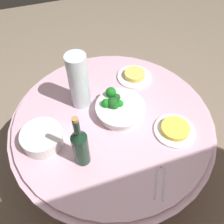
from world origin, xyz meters
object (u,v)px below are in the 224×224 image
at_px(plate_stack, 42,138).
at_px(wine_bottle, 80,146).
at_px(food_plate_noodles, 134,76).
at_px(serving_tongs, 160,181).
at_px(label_placard_front, 83,76).
at_px(decorative_fruit_vase, 79,85).
at_px(food_plate_fried_egg, 175,130).
at_px(broccoli_bowl, 119,108).

distance_m(plate_stack, wine_bottle, 0.25).
height_order(plate_stack, food_plate_noodles, plate_stack).
bearing_deg(serving_tongs, label_placard_front, -77.78).
relative_size(decorative_fruit_vase, serving_tongs, 2.12).
bearing_deg(wine_bottle, food_plate_fried_egg, -179.45).
distance_m(serving_tongs, label_placard_front, 0.79).
relative_size(serving_tongs, label_placard_front, 2.92).
bearing_deg(food_plate_fried_egg, broccoli_bowl, -42.34).
height_order(broccoli_bowl, plate_stack, broccoli_bowl).
xyz_separation_m(food_plate_noodles, food_plate_fried_egg, (-0.05, 0.46, -0.00)).
height_order(decorative_fruit_vase, serving_tongs, decorative_fruit_vase).
bearing_deg(food_plate_fried_egg, serving_tongs, 49.22).
height_order(plate_stack, decorative_fruit_vase, decorative_fruit_vase).
bearing_deg(food_plate_fried_egg, food_plate_noodles, -84.33).
height_order(serving_tongs, food_plate_fried_egg, food_plate_fried_egg).
relative_size(broccoli_bowl, food_plate_fried_egg, 1.27).
relative_size(wine_bottle, label_placard_front, 6.11).
distance_m(decorative_fruit_vase, serving_tongs, 0.64).
xyz_separation_m(wine_bottle, food_plate_fried_egg, (-0.50, -0.00, -0.11)).
distance_m(food_plate_noodles, label_placard_front, 0.33).
xyz_separation_m(broccoli_bowl, decorative_fruit_vase, (0.18, -0.14, 0.11)).
relative_size(plate_stack, decorative_fruit_vase, 0.62).
xyz_separation_m(broccoli_bowl, food_plate_fried_egg, (-0.24, 0.22, -0.02)).
bearing_deg(broccoli_bowl, food_plate_noodles, -128.85).
height_order(broccoli_bowl, wine_bottle, wine_bottle).
xyz_separation_m(decorative_fruit_vase, food_plate_fried_egg, (-0.42, 0.36, -0.13)).
height_order(wine_bottle, serving_tongs, wine_bottle).
bearing_deg(broccoli_bowl, plate_stack, 7.89).
bearing_deg(serving_tongs, decorative_fruit_vase, -69.26).
bearing_deg(plate_stack, label_placard_front, -128.56).
xyz_separation_m(decorative_fruit_vase, serving_tongs, (-0.22, 0.59, -0.14)).
relative_size(plate_stack, label_placard_front, 3.82).
height_order(wine_bottle, label_placard_front, wine_bottle).
bearing_deg(wine_bottle, serving_tongs, 143.95).
xyz_separation_m(decorative_fruit_vase, label_placard_front, (-0.05, -0.19, -0.12)).
bearing_deg(food_plate_noodles, decorative_fruit_vase, 14.85).
xyz_separation_m(broccoli_bowl, plate_stack, (0.43, 0.06, -0.00)).
relative_size(serving_tongs, food_plate_noodles, 0.73).
height_order(wine_bottle, food_plate_fried_egg, wine_bottle).
xyz_separation_m(plate_stack, food_plate_fried_egg, (-0.67, 0.16, -0.02)).
height_order(food_plate_fried_egg, label_placard_front, label_placard_front).
bearing_deg(plate_stack, food_plate_noodles, -154.45).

